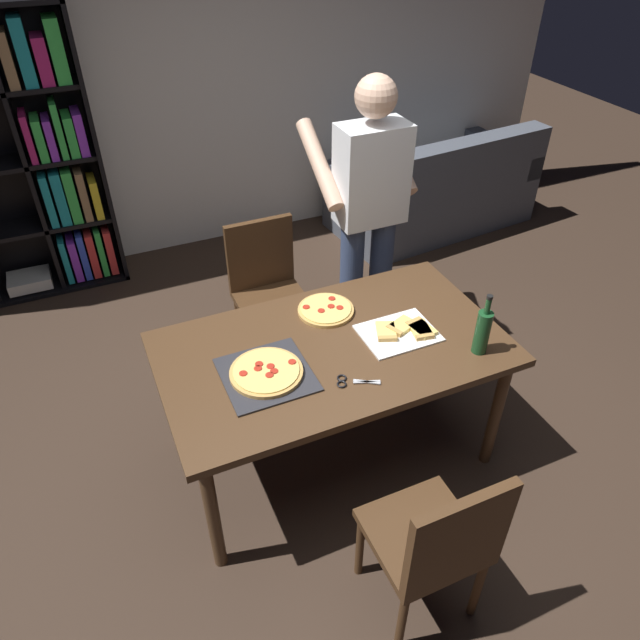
% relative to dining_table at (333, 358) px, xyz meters
% --- Properties ---
extents(ground_plane, '(12.00, 12.00, 0.00)m').
position_rel_dining_table_xyz_m(ground_plane, '(0.00, 0.00, -0.68)').
color(ground_plane, '#38281E').
extents(back_wall, '(6.40, 0.10, 2.80)m').
position_rel_dining_table_xyz_m(back_wall, '(0.00, 2.60, 0.72)').
color(back_wall, silver).
rests_on(back_wall, ground_plane).
extents(dining_table, '(1.63, 0.94, 0.75)m').
position_rel_dining_table_xyz_m(dining_table, '(0.00, 0.00, 0.00)').
color(dining_table, '#4C331E').
rests_on(dining_table, ground_plane).
extents(chair_near_camera, '(0.42, 0.42, 0.90)m').
position_rel_dining_table_xyz_m(chair_near_camera, '(-0.00, -0.95, -0.16)').
color(chair_near_camera, '#472D19').
rests_on(chair_near_camera, ground_plane).
extents(chair_far_side, '(0.42, 0.42, 0.90)m').
position_rel_dining_table_xyz_m(chair_far_side, '(0.00, 0.95, -0.16)').
color(chair_far_side, '#472D19').
rests_on(chair_far_side, ground_plane).
extents(couch, '(1.77, 1.01, 0.85)m').
position_rel_dining_table_xyz_m(couch, '(1.91, 1.99, -0.37)').
color(couch, '#4C515B').
rests_on(couch, ground_plane).
extents(person_serving_pizza, '(0.55, 0.54, 1.75)m').
position_rel_dining_table_xyz_m(person_serving_pizza, '(0.56, 0.73, 0.32)').
color(person_serving_pizza, '#38476B').
rests_on(person_serving_pizza, ground_plane).
extents(pepperoni_pizza_on_tray, '(0.39, 0.39, 0.04)m').
position_rel_dining_table_xyz_m(pepperoni_pizza_on_tray, '(-0.36, -0.07, 0.09)').
color(pepperoni_pizza_on_tray, '#2D2D33').
rests_on(pepperoni_pizza_on_tray, dining_table).
extents(pizza_slices_on_towel, '(0.36, 0.28, 0.03)m').
position_rel_dining_table_xyz_m(pizza_slices_on_towel, '(0.35, -0.05, 0.09)').
color(pizza_slices_on_towel, white).
rests_on(pizza_slices_on_towel, dining_table).
extents(wine_bottle, '(0.07, 0.07, 0.32)m').
position_rel_dining_table_xyz_m(wine_bottle, '(0.61, -0.31, 0.19)').
color(wine_bottle, '#194723').
rests_on(wine_bottle, dining_table).
extents(kitchen_scissors, '(0.20, 0.13, 0.01)m').
position_rel_dining_table_xyz_m(kitchen_scissors, '(-0.03, -0.26, 0.08)').
color(kitchen_scissors, silver).
rests_on(kitchen_scissors, dining_table).
extents(second_pizza_plain, '(0.29, 0.29, 0.03)m').
position_rel_dining_table_xyz_m(second_pizza_plain, '(0.08, 0.26, 0.09)').
color(second_pizza_plain, tan).
rests_on(second_pizza_plain, dining_table).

